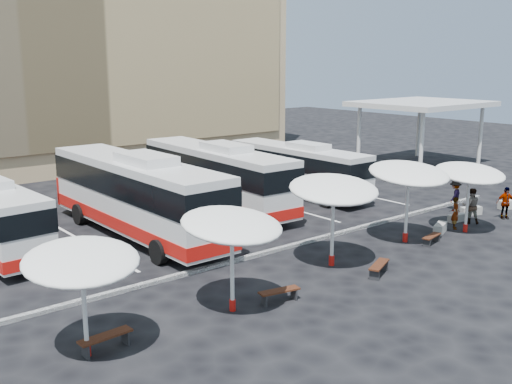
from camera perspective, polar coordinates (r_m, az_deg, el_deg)
ground at (r=26.80m, az=2.44°, el=-5.97°), size 120.00×120.00×0.00m
sandstone_building at (r=53.68m, az=-21.75°, el=16.10°), size 42.00×18.25×29.60m
service_canopy at (r=50.29m, az=15.51°, el=7.95°), size 10.00×8.00×5.20m
curb_divider at (r=27.13m, az=1.73°, el=-5.57°), size 34.00×0.25×0.15m
bay_lines at (r=32.93m, az=-6.89°, el=-2.51°), size 24.15×12.00×0.01m
bus_1 at (r=29.65m, az=-11.35°, el=-0.10°), size 3.11×13.20×4.19m
bus_2 at (r=34.51m, az=-3.81°, el=1.67°), size 3.30×12.49×3.93m
bus_3 at (r=38.18m, az=3.98°, el=2.33°), size 2.61×10.83×3.43m
sunshade_0 at (r=17.73m, az=-16.29°, el=-6.36°), size 3.83×3.86×3.44m
sunshade_1 at (r=20.09m, az=-2.32°, el=-3.18°), size 3.96×3.99×3.61m
sunshade_2 at (r=24.76m, az=7.40°, el=0.24°), size 4.89×4.91×3.86m
sunshade_3 at (r=28.70m, az=14.35°, el=1.70°), size 4.68×4.71×3.88m
sunshade_4 at (r=31.34m, az=19.68°, el=1.68°), size 4.42×4.44×3.53m
wood_bench_0 at (r=18.84m, az=-14.13°, el=-13.39°), size 1.67×0.54×0.51m
wood_bench_1 at (r=21.65m, az=2.23°, el=-9.57°), size 1.59×0.71×0.47m
wood_bench_2 at (r=24.70m, az=11.64°, el=-6.96°), size 1.62×1.02×0.49m
wood_bench_3 at (r=29.34m, az=16.40°, el=-4.17°), size 1.42×0.64×0.42m
conc_bench_0 at (r=31.35m, az=17.13°, el=-3.32°), size 1.33×0.86×0.47m
conc_bench_1 at (r=33.78m, az=18.60°, el=-2.35°), size 1.14×0.54×0.41m
conc_bench_2 at (r=35.52m, az=19.79°, el=-1.69°), size 1.25×0.86×0.45m
conc_bench_3 at (r=37.76m, az=23.00°, el=-1.10°), size 1.40×0.95×0.50m
passenger_0 at (r=32.20m, az=18.51°, el=-1.91°), size 0.72×0.70×1.66m
passenger_1 at (r=33.53m, az=19.84°, el=-1.25°), size 1.16×1.16×1.89m
passenger_2 at (r=35.16m, az=22.65°, el=-0.97°), size 1.10×0.91×1.76m
passenger_3 at (r=35.95m, az=18.41°, el=-0.33°), size 1.29×0.96×1.78m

